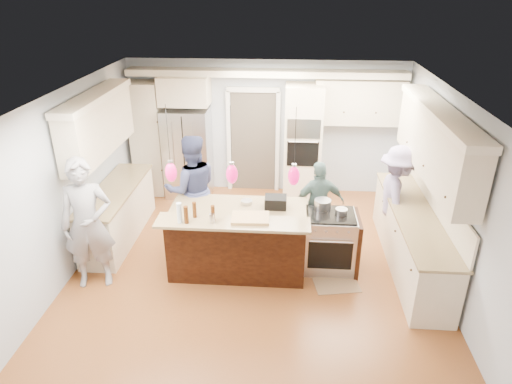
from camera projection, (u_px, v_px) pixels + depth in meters
ground_plane at (254, 268)px, 7.10m from camera, size 6.00×6.00×0.00m
room_shell at (254, 159)px, 6.33m from camera, size 5.54×6.04×2.72m
refrigerator at (188, 153)px, 9.21m from camera, size 0.90×0.70×1.80m
oven_column at (303, 143)px, 8.97m from camera, size 0.72×0.69×2.30m
back_upper_cabinets at (227, 115)px, 8.93m from camera, size 5.30×0.61×2.54m
right_counter_run at (420, 204)px, 6.76m from camera, size 0.64×3.10×2.51m
left_cabinets at (111, 181)px, 7.54m from camera, size 0.64×2.30×2.51m
kitchen_island at (239, 238)px, 6.98m from camera, size 2.10×1.46×1.12m
island_range at (331, 241)px, 6.96m from camera, size 0.82×0.71×0.92m
pendant_lights at (232, 174)px, 5.89m from camera, size 1.75×0.15×1.03m
person_bar_end at (88, 224)px, 6.37m from camera, size 0.81×0.63×1.96m
person_far_left at (192, 189)px, 7.55m from camera, size 1.09×0.97×1.86m
person_far_right at (319, 204)px, 7.49m from camera, size 0.92×0.54×1.47m
person_range_side at (396, 197)px, 7.42m from camera, size 0.68×1.14×1.73m
floor_rug at (332, 275)px, 6.94m from camera, size 0.81×1.05×0.01m
water_bottle at (179, 213)px, 6.06m from camera, size 0.09×0.09×0.29m
beer_bottle_a at (194, 210)px, 6.22m from camera, size 0.07×0.07×0.23m
beer_bottle_b at (186, 215)px, 6.06m from camera, size 0.07×0.07×0.25m
beer_bottle_c at (213, 213)px, 6.13m from camera, size 0.06×0.06×0.22m
drink_can at (212, 218)px, 6.09m from camera, size 0.08×0.08×0.14m
cutting_board at (250, 218)px, 6.20m from camera, size 0.53×0.39×0.04m
pot_large at (323, 204)px, 6.90m from camera, size 0.25×0.25×0.15m
pot_small at (341, 212)px, 6.75m from camera, size 0.18×0.18×0.09m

